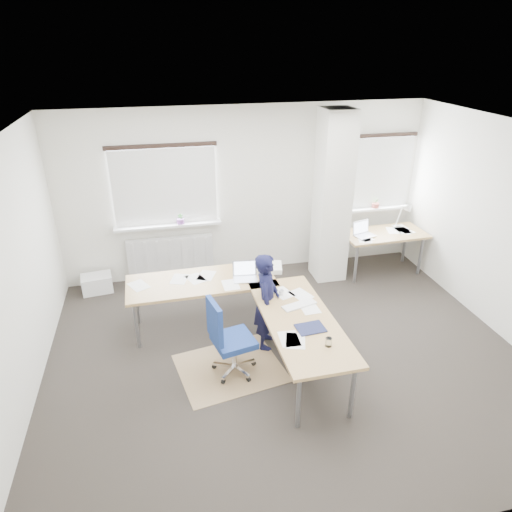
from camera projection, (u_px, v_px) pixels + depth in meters
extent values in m
plane|color=#292521|center=(286.00, 355.00, 5.91)|extent=(6.00, 6.00, 0.00)
cube|color=silver|center=(246.00, 193.00, 7.49)|extent=(6.00, 0.04, 2.80)
cube|color=silver|center=(394.00, 415.00, 3.11)|extent=(6.00, 0.04, 2.80)
cube|color=silver|center=(10.00, 286.00, 4.70)|extent=(0.04, 5.00, 2.80)
cube|color=silver|center=(511.00, 235.00, 5.90)|extent=(0.04, 5.00, 2.80)
cube|color=white|center=(294.00, 136.00, 4.69)|extent=(6.00, 5.00, 0.04)
cube|color=silver|center=(332.00, 198.00, 7.28)|extent=(0.50, 0.50, 2.78)
cube|color=white|center=(165.00, 187.00, 7.12)|extent=(1.60, 0.04, 1.20)
cube|color=silver|center=(165.00, 187.00, 7.09)|extent=(1.60, 0.02, 1.20)
cube|color=white|center=(168.00, 225.00, 7.33)|extent=(1.70, 0.20, 0.04)
cube|color=white|center=(377.00, 173.00, 7.84)|extent=(1.20, 0.04, 1.20)
cube|color=silver|center=(378.00, 173.00, 7.81)|extent=(1.20, 0.02, 1.20)
cube|color=white|center=(375.00, 208.00, 8.05)|extent=(1.30, 0.20, 0.04)
cube|color=white|center=(171.00, 254.00, 7.58)|extent=(1.40, 0.10, 0.60)
cylinder|color=#7F4292|center=(181.00, 221.00, 7.33)|extent=(0.12, 0.12, 0.08)
imported|color=#2C6528|center=(180.00, 219.00, 7.31)|extent=(0.09, 0.06, 0.17)
cylinder|color=#99453B|center=(375.00, 205.00, 8.01)|extent=(0.12, 0.12, 0.08)
imported|color=#2C6528|center=(376.00, 203.00, 7.99)|extent=(0.09, 0.07, 0.17)
cube|color=#967852|center=(230.00, 368.00, 5.67)|extent=(1.40, 1.24, 0.01)
cube|color=white|center=(97.00, 283.00, 7.32)|extent=(0.50, 0.38, 0.28)
cube|color=olive|center=(201.00, 282.00, 6.20)|extent=(2.01, 0.83, 0.04)
cube|color=olive|center=(299.00, 320.00, 5.37)|extent=(0.83, 2.01, 0.04)
cylinder|color=gray|center=(137.00, 325.00, 5.90)|extent=(0.05, 0.05, 0.69)
cylinder|color=gray|center=(136.00, 302.00, 6.43)|extent=(0.05, 0.05, 0.69)
cylinder|color=gray|center=(260.00, 287.00, 6.81)|extent=(0.05, 0.05, 0.69)
cylinder|color=gray|center=(299.00, 402.00, 4.67)|extent=(0.05, 0.05, 0.69)
cylinder|color=gray|center=(353.00, 392.00, 4.80)|extent=(0.05, 0.05, 0.69)
cylinder|color=gray|center=(298.00, 304.00, 6.38)|extent=(0.05, 0.05, 0.69)
cube|color=#B7B7BC|center=(245.00, 279.00, 6.21)|extent=(0.35, 0.26, 0.01)
cube|color=#B7B7BC|center=(245.00, 268.00, 6.26)|extent=(0.33, 0.08, 0.22)
cube|color=silver|center=(245.00, 268.00, 6.26)|extent=(0.29, 0.06, 0.19)
cube|color=white|center=(299.00, 305.00, 5.61)|extent=(0.46, 0.26, 0.02)
cube|color=#151A3C|center=(310.00, 328.00, 5.17)|extent=(0.34, 0.26, 0.01)
cube|color=white|center=(266.00, 267.00, 6.47)|extent=(0.51, 0.41, 0.07)
imported|color=white|center=(281.00, 293.00, 5.83)|extent=(0.08, 0.08, 0.07)
cylinder|color=silver|center=(329.00, 342.00, 4.86)|extent=(0.07, 0.07, 0.10)
cube|color=olive|center=(384.00, 234.00, 7.69)|extent=(1.42, 0.74, 0.04)
cylinder|color=gray|center=(356.00, 264.00, 7.50)|extent=(0.05, 0.05, 0.69)
cylinder|color=gray|center=(420.00, 256.00, 7.77)|extent=(0.05, 0.05, 0.69)
cylinder|color=gray|center=(343.00, 251.00, 7.94)|extent=(0.05, 0.05, 0.69)
cylinder|color=gray|center=(405.00, 244.00, 8.21)|extent=(0.05, 0.05, 0.69)
cube|color=#B7B7BC|center=(365.00, 236.00, 7.56)|extent=(0.38, 0.31, 0.01)
cube|color=#B7B7BC|center=(361.00, 227.00, 7.60)|extent=(0.33, 0.13, 0.22)
cube|color=silver|center=(361.00, 227.00, 7.60)|extent=(0.29, 0.11, 0.19)
cylinder|color=white|center=(398.00, 226.00, 7.94)|extent=(0.10, 0.10, 0.02)
cylinder|color=white|center=(399.00, 216.00, 7.86)|extent=(0.02, 0.16, 0.38)
cylinder|color=white|center=(405.00, 206.00, 7.65)|extent=(0.02, 0.29, 0.13)
cone|color=white|center=(409.00, 210.00, 7.54)|extent=(0.14, 0.16, 0.17)
cube|color=navy|center=(234.00, 341.00, 5.42)|extent=(0.54, 0.54, 0.08)
cube|color=navy|center=(215.00, 322.00, 5.18)|extent=(0.14, 0.40, 0.50)
cylinder|color=silver|center=(234.00, 354.00, 5.50)|extent=(0.06, 0.06, 0.34)
cylinder|color=black|center=(254.00, 363.00, 5.70)|extent=(0.06, 0.04, 0.06)
cylinder|color=black|center=(233.00, 356.00, 5.83)|extent=(0.04, 0.06, 0.06)
cylinder|color=black|center=(214.00, 366.00, 5.65)|extent=(0.07, 0.05, 0.06)
cylinder|color=black|center=(223.00, 381.00, 5.40)|extent=(0.06, 0.06, 0.06)
cylinder|color=black|center=(249.00, 379.00, 5.43)|extent=(0.06, 0.07, 0.06)
imported|color=black|center=(267.00, 301.00, 5.83)|extent=(0.46, 0.56, 1.32)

